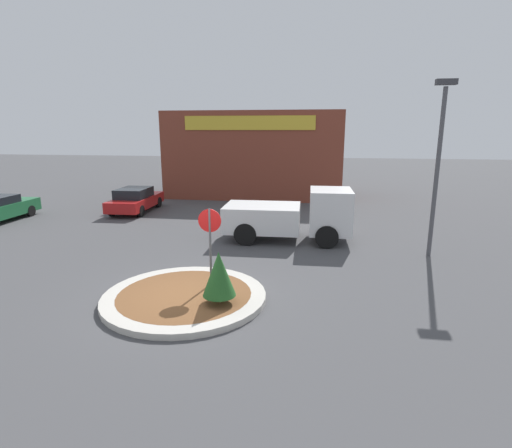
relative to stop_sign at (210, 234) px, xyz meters
name	(u,v)px	position (x,y,z in m)	size (l,w,h in m)	color
ground_plane	(185,299)	(-0.56, -0.83, -1.74)	(120.00, 120.00, 0.00)	#474749
traffic_island	(185,297)	(-0.56, -0.83, -1.65)	(4.65, 4.65, 0.18)	#BCB7AD
stop_sign	(210,234)	(0.00, 0.00, 0.00)	(0.69, 0.07, 2.52)	#4C4C51
island_shrub	(219,274)	(0.57, -1.27, -0.73)	(0.90, 0.90, 1.44)	brown
utility_truck	(293,215)	(2.06, 5.98, -0.63)	(5.49, 2.51, 2.27)	silver
storefront_building	(256,154)	(-1.48, 18.18, 1.25)	(12.23, 6.07, 5.97)	brown
parked_sedan_red	(135,200)	(-7.51, 10.79, -1.02)	(2.04, 4.59, 1.42)	#B21919
light_pole	(439,156)	(7.41, 4.56, 2.05)	(0.70, 0.30, 6.47)	#4C4C51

